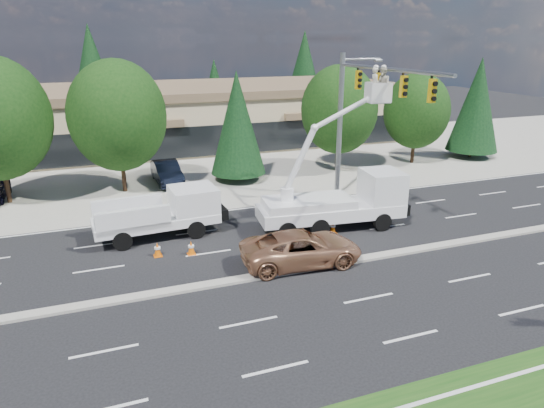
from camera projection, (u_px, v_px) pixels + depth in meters
name	position (u px, v px, depth m)	size (l,w,h in m)	color
ground	(226.00, 283.00, 20.45)	(140.00, 140.00, 0.00)	black
concrete_apron	(160.00, 169.00, 38.21)	(140.00, 22.00, 0.01)	gray
road_median	(226.00, 282.00, 20.43)	(120.00, 0.55, 0.12)	gray
strip_mall	(143.00, 116.00, 46.15)	(50.40, 15.40, 5.50)	tan
tree_front_d	(118.00, 116.00, 31.15)	(6.24, 6.24, 8.66)	#332114
tree_front_e	(237.00, 123.00, 34.06)	(3.94, 3.94, 7.76)	#332114
tree_front_f	(339.00, 110.00, 36.50)	(5.79, 5.79, 8.03)	#332114
tree_front_g	(417.00, 111.00, 38.92)	(5.26, 5.26, 7.30)	#332114
tree_front_h	(477.00, 105.00, 40.81)	(4.26, 4.26, 8.39)	#332114
tree_back_b	(93.00, 73.00, 54.46)	(5.80, 5.80, 11.42)	#332114
tree_back_c	(215.00, 88.00, 59.72)	(3.79, 3.79, 7.46)	#332114
tree_back_d	(304.00, 71.00, 63.05)	(5.50, 5.50, 10.84)	#332114
signal_mast	(359.00, 107.00, 28.02)	(2.76, 10.16, 9.00)	gray
utility_pickup	(166.00, 217.00, 25.16)	(6.44, 2.81, 2.42)	white
bucket_truck	(344.00, 194.00, 26.04)	(8.06, 3.23, 8.54)	white
traffic_cone_b	(158.00, 249.00, 22.88)	(0.40, 0.40, 0.70)	#E25F07
traffic_cone_c	(191.00, 248.00, 23.07)	(0.40, 0.40, 0.70)	#E25F07
traffic_cone_d	(333.00, 227.00, 25.59)	(0.40, 0.40, 0.70)	#E25F07
minivan	(301.00, 248.00, 21.97)	(2.55, 5.52, 1.53)	#B27A56
parked_car_east	(167.00, 172.00, 34.41)	(1.65, 4.74, 1.56)	black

